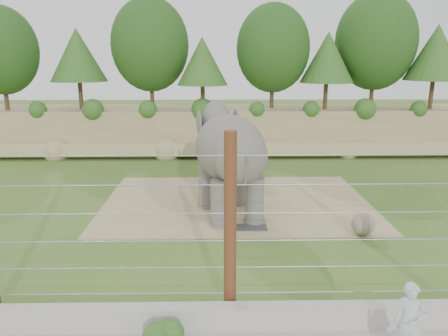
{
  "coord_description": "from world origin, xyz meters",
  "views": [
    {
      "loc": [
        -0.29,
        -12.85,
        5.37
      ],
      "look_at": [
        0.0,
        2.0,
        1.6
      ],
      "focal_mm": 35.0,
      "sensor_mm": 36.0,
      "label": 1
    }
  ],
  "objects_px": {
    "elephant": "(230,164)",
    "barrier_fence": "(230,227)",
    "zookeeper": "(409,323)",
    "stone_ball": "(363,224)"
  },
  "relations": [
    {
      "from": "elephant",
      "to": "barrier_fence",
      "type": "relative_size",
      "value": 0.22
    },
    {
      "from": "barrier_fence",
      "to": "zookeeper",
      "type": "bearing_deg",
      "value": -26.3
    },
    {
      "from": "elephant",
      "to": "zookeeper",
      "type": "xyz_separation_m",
      "value": [
        2.96,
        -7.69,
        -1.07
      ]
    },
    {
      "from": "stone_ball",
      "to": "barrier_fence",
      "type": "bearing_deg",
      "value": -135.36
    },
    {
      "from": "stone_ball",
      "to": "zookeeper",
      "type": "height_order",
      "value": "zookeeper"
    },
    {
      "from": "stone_ball",
      "to": "barrier_fence",
      "type": "relative_size",
      "value": 0.04
    },
    {
      "from": "stone_ball",
      "to": "zookeeper",
      "type": "xyz_separation_m",
      "value": [
        -1.1,
        -5.76,
        0.4
      ]
    },
    {
      "from": "elephant",
      "to": "stone_ball",
      "type": "xyz_separation_m",
      "value": [
        4.06,
        -1.93,
        -1.46
      ]
    },
    {
      "from": "zookeeper",
      "to": "barrier_fence",
      "type": "bearing_deg",
      "value": 171.13
    },
    {
      "from": "elephant",
      "to": "zookeeper",
      "type": "bearing_deg",
      "value": -82.33
    }
  ]
}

